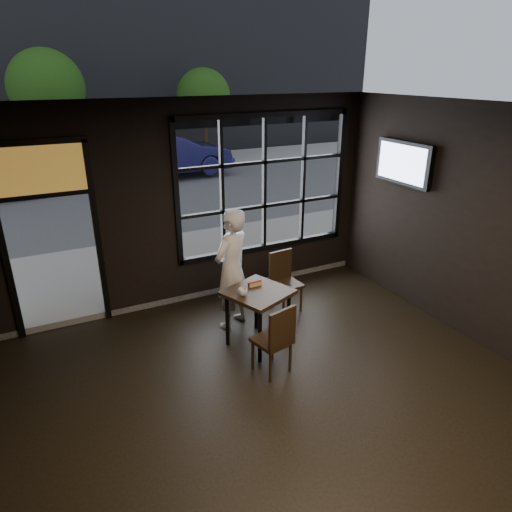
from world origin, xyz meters
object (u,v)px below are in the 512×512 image
cafe_table (258,318)px  man (232,269)px  chair_near (272,338)px  navy_car (168,155)px

cafe_table → man: man is taller
chair_near → navy_car: 11.52m
cafe_table → man: 0.81m
navy_car → cafe_table: bearing=166.5°
chair_near → cafe_table: bearing=-114.9°
cafe_table → navy_car: (1.93, 10.71, 0.41)m
chair_near → man: man is taller
cafe_table → navy_car: size_ratio=0.19×
cafe_table → man: (-0.10, 0.64, 0.49)m
cafe_table → navy_car: 10.89m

